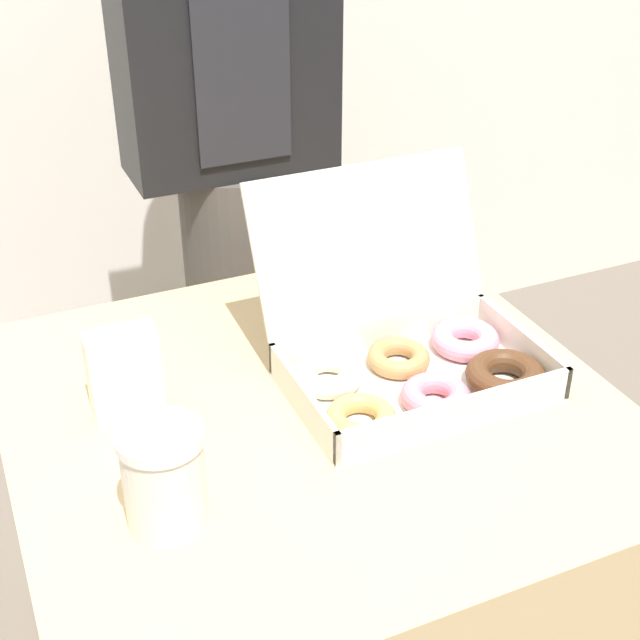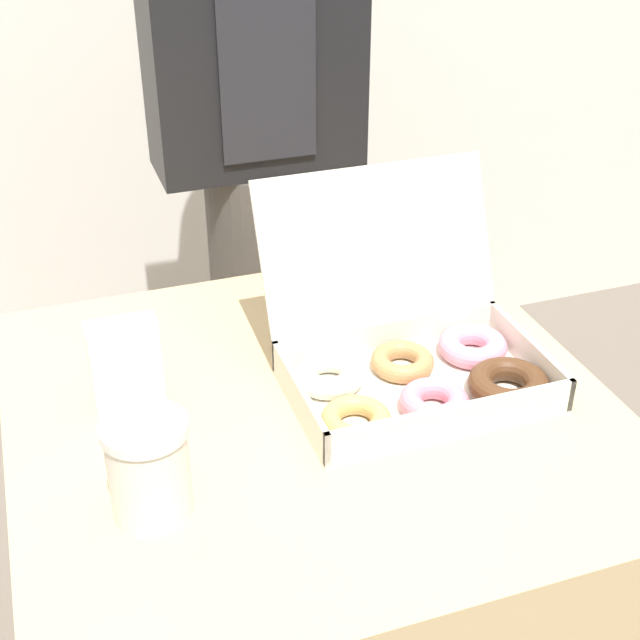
# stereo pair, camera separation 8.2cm
# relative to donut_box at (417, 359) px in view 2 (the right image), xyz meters

# --- Properties ---
(table) EXTENTS (0.80, 0.77, 0.72)m
(table) POSITION_rel_donut_box_xyz_m (-0.15, 0.00, -0.40)
(table) COLOR tan
(table) RESTS_ON ground_plane
(donut_box) EXTENTS (0.35, 0.32, 0.26)m
(donut_box) POSITION_rel_donut_box_xyz_m (0.00, 0.00, 0.00)
(donut_box) COLOR silver
(donut_box) RESTS_ON table
(coffee_cup) EXTENTS (0.10, 0.10, 0.13)m
(coffee_cup) POSITION_rel_donut_box_xyz_m (-0.39, -0.14, 0.02)
(coffee_cup) COLOR silver
(coffee_cup) RESTS_ON table
(napkin_holder) EXTENTS (0.09, 0.04, 0.12)m
(napkin_holder) POSITION_rel_donut_box_xyz_m (-0.39, 0.09, 0.02)
(napkin_holder) COLOR silver
(napkin_holder) RESTS_ON table
(person_customer) EXTENTS (0.38, 0.22, 1.60)m
(person_customer) POSITION_rel_donut_box_xyz_m (-0.05, 0.63, 0.14)
(person_customer) COLOR #4C4742
(person_customer) RESTS_ON ground_plane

